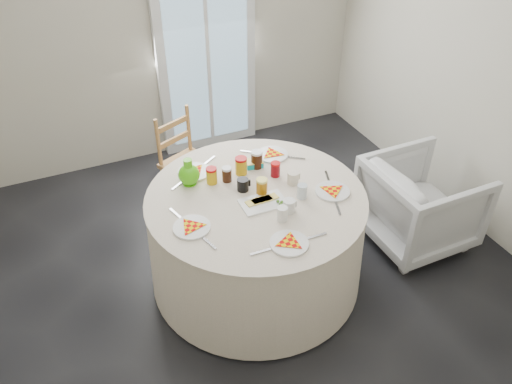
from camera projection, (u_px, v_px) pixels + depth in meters
name	position (u px, v px, depth m)	size (l,w,h in m)	color
floor	(250.00, 271.00, 3.87)	(4.00, 4.00, 0.00)	black
wall_back	(161.00, 27.00, 4.56)	(4.00, 0.02, 2.60)	#BCB5A3
wall_right	(491.00, 71.00, 3.76)	(0.02, 4.00, 2.60)	#BCB5A3
glass_door	(206.00, 49.00, 4.81)	(1.00, 0.08, 2.10)	silver
table	(256.00, 239.00, 3.62)	(1.56, 1.56, 0.79)	beige
wooden_chair	(188.00, 160.00, 4.29)	(0.39, 0.38, 0.88)	#A4744D
armchair	(420.00, 200.00, 3.96)	(0.77, 0.72, 0.79)	silver
place_settings	(256.00, 196.00, 3.38)	(1.29, 1.29, 0.02)	white
jar_cluster	(242.00, 174.00, 3.51)	(0.51, 0.25, 0.15)	olive
butter_tub	(254.00, 165.00, 3.66)	(0.13, 0.09, 0.05)	#07A7B3
green_pitcher	(189.00, 172.00, 3.44)	(0.15, 0.15, 0.19)	#49C60F
cheese_platter	(263.00, 203.00, 3.31)	(0.30, 0.19, 0.04)	silver
mugs_glasses	(274.00, 188.00, 3.38)	(0.60, 0.60, 0.11)	#9F9F9F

